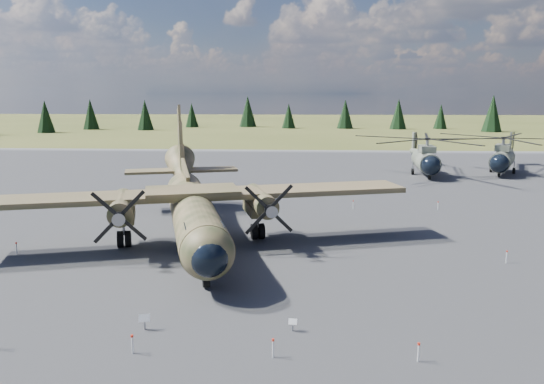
{
  "coord_description": "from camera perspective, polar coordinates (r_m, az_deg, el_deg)",
  "views": [
    {
      "loc": [
        3.18,
        -34.05,
        10.91
      ],
      "look_at": [
        1.03,
        2.0,
        4.19
      ],
      "focal_mm": 35.0,
      "sensor_mm": 36.0,
      "label": 1
    }
  ],
  "objects": [
    {
      "name": "ground",
      "position": [
        35.9,
        -1.85,
        -7.17
      ],
      "size": [
        500.0,
        500.0,
        0.0
      ],
      "primitive_type": "plane",
      "color": "brown",
      "rests_on": "ground"
    },
    {
      "name": "apron",
      "position": [
        45.49,
        -0.7,
        -3.34
      ],
      "size": [
        120.0,
        120.0,
        0.04
      ],
      "primitive_type": "cube",
      "color": "slate",
      "rests_on": "ground"
    },
    {
      "name": "transport_plane",
      "position": [
        39.82,
        -8.68,
        -1.03
      ],
      "size": [
        31.41,
        28.05,
        10.48
      ],
      "rotation": [
        0.0,
        0.0,
        0.28
      ],
      "color": "#33391F",
      "rests_on": "ground"
    },
    {
      "name": "helicopter_near",
      "position": [
        73.7,
        16.26,
        4.48
      ],
      "size": [
        21.55,
        24.61,
        5.18
      ],
      "rotation": [
        0.0,
        0.0,
        -0.06
      ],
      "color": "slate",
      "rests_on": "ground"
    },
    {
      "name": "helicopter_mid",
      "position": [
        79.07,
        23.63,
        4.4
      ],
      "size": [
        27.01,
        27.01,
        5.17
      ],
      "rotation": [
        0.0,
        0.0,
        -0.44
      ],
      "color": "slate",
      "rests_on": "ground"
    },
    {
      "name": "info_placard_left",
      "position": [
        26.12,
        -13.56,
        -13.2
      ],
      "size": [
        0.54,
        0.32,
        0.79
      ],
      "rotation": [
        0.0,
        0.0,
        0.24
      ],
      "color": "gray",
      "rests_on": "ground"
    },
    {
      "name": "info_placard_right",
      "position": [
        25.39,
        2.25,
        -13.89
      ],
      "size": [
        0.41,
        0.21,
        0.63
      ],
      "rotation": [
        0.0,
        0.0,
        -0.11
      ],
      "color": "gray",
      "rests_on": "ground"
    },
    {
      "name": "barrier_fence",
      "position": [
        35.72,
        -2.61,
        -6.41
      ],
      "size": [
        33.12,
        29.62,
        0.85
      ],
      "color": "silver",
      "rests_on": "ground"
    },
    {
      "name": "treeline",
      "position": [
        29.93,
        -1.54,
        -1.46
      ],
      "size": [
        290.01,
        292.86,
        10.94
      ],
      "color": "black",
      "rests_on": "ground"
    }
  ]
}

